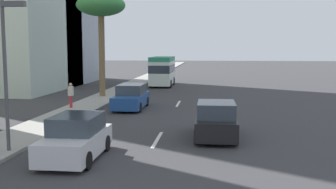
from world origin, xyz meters
TOP-DOWN VIEW (x-y plane):
  - ground_plane at (31.50, 0.00)m, footprint 198.00×198.00m
  - sidewalk_right at (31.50, 6.33)m, footprint 162.00×2.58m
  - lane_stripe_mid at (12.94, 0.00)m, footprint 3.20×0.16m
  - lane_stripe_far at (24.80, 0.00)m, footprint 3.20×0.16m
  - car_lead at (22.10, 3.01)m, footprint 4.76×1.90m
  - minibus_second at (38.76, 2.87)m, footprint 6.18×2.35m
  - car_third at (9.54, 2.60)m, footprint 4.04×1.84m
  - car_fourth at (13.60, -2.64)m, footprint 4.14×1.90m
  - pedestrian_mid_block at (21.13, 6.94)m, footprint 0.30×0.34m
  - palm_tree at (27.77, 6.59)m, footprint 3.99×3.99m
  - street_lamp at (9.91, 5.32)m, footprint 0.24×0.97m

SIDE VIEW (x-z plane):
  - ground_plane at x=31.50m, z-range 0.00..0.00m
  - lane_stripe_mid at x=12.94m, z-range 0.00..0.01m
  - lane_stripe_far at x=24.80m, z-range 0.00..0.01m
  - sidewalk_right at x=31.50m, z-range 0.00..0.15m
  - car_third at x=9.54m, z-range -0.05..1.59m
  - car_lead at x=22.10m, z-range -0.05..1.62m
  - car_fourth at x=13.60m, z-range -0.05..1.64m
  - pedestrian_mid_block at x=21.13m, z-range 0.23..1.89m
  - minibus_second at x=38.76m, z-range 0.15..3.34m
  - street_lamp at x=9.91m, z-range 0.91..6.66m
  - palm_tree at x=27.77m, z-range 3.22..11.59m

